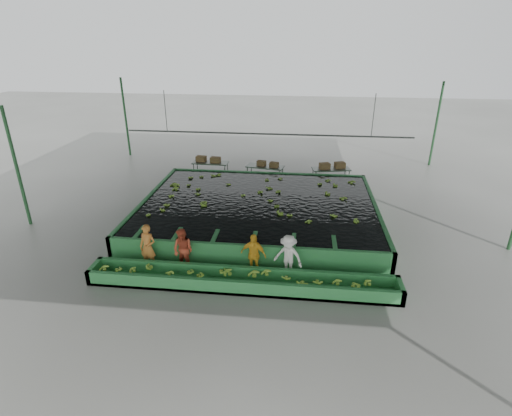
# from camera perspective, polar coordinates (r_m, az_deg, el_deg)

# --- Properties ---
(ground) EXTENTS (80.00, 80.00, 0.00)m
(ground) POSITION_cam_1_polar(r_m,az_deg,el_deg) (16.17, -0.20, -3.95)
(ground) COLOR gray
(ground) RESTS_ON ground
(shed_roof) EXTENTS (20.00, 22.00, 0.04)m
(shed_roof) POSITION_cam_1_polar(r_m,az_deg,el_deg) (14.55, -0.23, 13.78)
(shed_roof) COLOR slate
(shed_roof) RESTS_ON shed_posts
(shed_posts) EXTENTS (20.00, 22.00, 5.00)m
(shed_posts) POSITION_cam_1_polar(r_m,az_deg,el_deg) (15.18, -0.22, 4.44)
(shed_posts) COLOR #2A5E33
(shed_posts) RESTS_ON ground
(flotation_tank) EXTENTS (10.00, 8.00, 0.90)m
(flotation_tank) POSITION_cam_1_polar(r_m,az_deg,el_deg) (17.32, 0.38, -0.35)
(flotation_tank) COLOR #2C7F3D
(flotation_tank) RESTS_ON ground
(tank_water) EXTENTS (9.70, 7.70, 0.00)m
(tank_water) POSITION_cam_1_polar(r_m,az_deg,el_deg) (17.16, 0.38, 0.87)
(tank_water) COLOR black
(tank_water) RESTS_ON flotation_tank
(sorting_trough) EXTENTS (10.00, 1.00, 0.50)m
(sorting_trough) POSITION_cam_1_polar(r_m,az_deg,el_deg) (12.97, -2.09, -10.29)
(sorting_trough) COLOR #2C7F3D
(sorting_trough) RESTS_ON ground
(cableway_rail) EXTENTS (0.08, 0.08, 14.00)m
(cableway_rail) POSITION_cam_1_polar(r_m,az_deg,el_deg) (19.83, 1.50, 10.53)
(cableway_rail) COLOR #59605B
(cableway_rail) RESTS_ON shed_roof
(rail_hanger_left) EXTENTS (0.04, 0.04, 2.00)m
(rail_hanger_left) POSITION_cam_1_polar(r_m,az_deg,el_deg) (20.66, -12.81, 13.34)
(rail_hanger_left) COLOR #59605B
(rail_hanger_left) RESTS_ON shed_roof
(rail_hanger_right) EXTENTS (0.04, 0.04, 2.00)m
(rail_hanger_right) POSITION_cam_1_polar(r_m,az_deg,el_deg) (19.83, 16.44, 12.56)
(rail_hanger_right) COLOR #59605B
(rail_hanger_right) RESTS_ON shed_roof
(worker_a) EXTENTS (0.66, 0.50, 1.63)m
(worker_a) POSITION_cam_1_polar(r_m,az_deg,el_deg) (14.16, -15.19, -5.40)
(worker_a) COLOR #CC7C32
(worker_a) RESTS_ON ground
(worker_b) EXTENTS (0.90, 0.80, 1.54)m
(worker_b) POSITION_cam_1_polar(r_m,az_deg,el_deg) (13.80, -10.38, -5.94)
(worker_b) COLOR #C34B2D
(worker_b) RESTS_ON ground
(worker_c) EXTENTS (0.95, 0.55, 1.51)m
(worker_c) POSITION_cam_1_polar(r_m,az_deg,el_deg) (13.34, -0.39, -6.67)
(worker_c) COLOR yellow
(worker_c) RESTS_ON ground
(worker_d) EXTENTS (1.12, 0.86, 1.53)m
(worker_d) POSITION_cam_1_polar(r_m,az_deg,el_deg) (13.27, 4.61, -6.91)
(worker_d) COLOR white
(worker_d) RESTS_ON ground
(packing_table_left) EXTENTS (2.00, 0.86, 0.90)m
(packing_table_left) POSITION_cam_1_polar(r_m,az_deg,el_deg) (22.76, -6.46, 5.45)
(packing_table_left) COLOR #59605B
(packing_table_left) RESTS_ON ground
(packing_table_mid) EXTENTS (2.12, 1.16, 0.91)m
(packing_table_mid) POSITION_cam_1_polar(r_m,az_deg,el_deg) (21.90, 1.30, 4.89)
(packing_table_mid) COLOR #59605B
(packing_table_mid) RESTS_ON ground
(packing_table_right) EXTENTS (2.10, 1.18, 0.90)m
(packing_table_right) POSITION_cam_1_polar(r_m,az_deg,el_deg) (21.89, 10.60, 4.46)
(packing_table_right) COLOR #59605B
(packing_table_right) RESTS_ON ground
(box_stack_left) EXTENTS (1.43, 0.59, 0.30)m
(box_stack_left) POSITION_cam_1_polar(r_m,az_deg,el_deg) (22.68, -6.82, 6.57)
(box_stack_left) COLOR brown
(box_stack_left) RESTS_ON packing_table_left
(box_stack_mid) EXTENTS (1.23, 0.63, 0.26)m
(box_stack_mid) POSITION_cam_1_polar(r_m,az_deg,el_deg) (21.73, 1.68, 6.00)
(box_stack_mid) COLOR brown
(box_stack_mid) RESTS_ON packing_table_mid
(box_stack_right) EXTENTS (1.45, 0.79, 0.30)m
(box_stack_right) POSITION_cam_1_polar(r_m,az_deg,el_deg) (21.80, 10.81, 5.61)
(box_stack_right) COLOR brown
(box_stack_right) RESTS_ON packing_table_right
(floating_bananas) EXTENTS (8.81, 6.01, 0.12)m
(floating_bananas) POSITION_cam_1_polar(r_m,az_deg,el_deg) (17.90, 0.66, 1.85)
(floating_bananas) COLOR #7CB233
(floating_bananas) RESTS_ON tank_water
(trough_bananas) EXTENTS (9.33, 0.62, 0.12)m
(trough_bananas) POSITION_cam_1_polar(r_m,az_deg,el_deg) (12.89, -2.10, -9.74)
(trough_bananas) COLOR #7CB233
(trough_bananas) RESTS_ON sorting_trough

